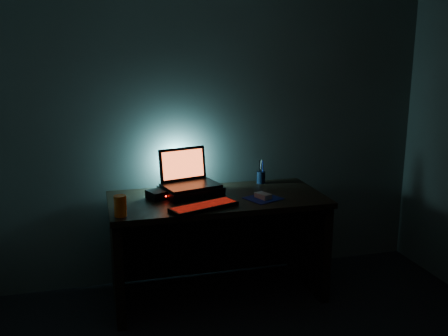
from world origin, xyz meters
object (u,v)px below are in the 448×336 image
at_px(mouse, 263,196).
at_px(router, 161,194).
at_px(laptop, 188,177).
at_px(juice_glass, 120,206).
at_px(pen_cup, 261,177).
at_px(keyboard, 204,207).

distance_m(mouse, router, 0.71).
xyz_separation_m(laptop, juice_glass, (-0.50, -0.40, -0.05)).
distance_m(pen_cup, router, 0.83).
height_order(laptop, mouse, laptop).
bearing_deg(keyboard, mouse, -5.92).
relative_size(keyboard, mouse, 4.26).
xyz_separation_m(laptop, mouse, (0.48, -0.27, -0.10)).
height_order(keyboard, pen_cup, pen_cup).
height_order(laptop, keyboard, laptop).
relative_size(juice_glass, router, 0.63).
bearing_deg(router, mouse, -38.97).
relative_size(keyboard, juice_glass, 3.61).
relative_size(mouse, router, 0.53).
bearing_deg(pen_cup, laptop, -168.51).
bearing_deg(mouse, router, 140.91).
xyz_separation_m(mouse, juice_glass, (-0.98, -0.13, 0.05)).
distance_m(laptop, juice_glass, 0.64).
relative_size(pen_cup, juice_glass, 0.69).
bearing_deg(laptop, mouse, -44.63).
xyz_separation_m(keyboard, router, (-0.24, 0.31, 0.01)).
height_order(keyboard, juice_glass, juice_glass).
height_order(mouse, juice_glass, juice_glass).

